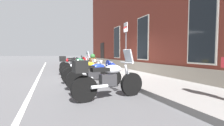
{
  "coord_description": "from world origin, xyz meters",
  "views": [
    {
      "loc": [
        8.35,
        -2.6,
        1.25
      ],
      "look_at": [
        0.44,
        0.37,
        0.73
      ],
      "focal_mm": 26.31,
      "sensor_mm": 36.0,
      "label": 1
    }
  ],
  "objects_px": {
    "motorcycle_blue_sport": "(97,73)",
    "motorcycle_black_sport": "(75,62)",
    "motorcycle_silver_touring": "(106,79)",
    "parking_sign": "(126,41)",
    "motorcycle_yellow_naked": "(87,71)",
    "motorcycle_red_sport": "(78,63)",
    "motorcycle_grey_naked": "(83,68)",
    "motorcycle_green_touring": "(76,65)",
    "barrel_planter": "(93,61)"
  },
  "relations": [
    {
      "from": "motorcycle_grey_naked",
      "to": "motorcycle_silver_touring",
      "type": "xyz_separation_m",
      "value": [
        4.33,
        -0.19,
        0.09
      ]
    },
    {
      "from": "motorcycle_black_sport",
      "to": "motorcycle_green_touring",
      "type": "relative_size",
      "value": 1.01
    },
    {
      "from": "motorcycle_red_sport",
      "to": "motorcycle_grey_naked",
      "type": "distance_m",
      "value": 2.74
    },
    {
      "from": "motorcycle_red_sport",
      "to": "motorcycle_blue_sport",
      "type": "xyz_separation_m",
      "value": [
        5.6,
        -0.18,
        0.01
      ]
    },
    {
      "from": "motorcycle_black_sport",
      "to": "motorcycle_silver_touring",
      "type": "bearing_deg",
      "value": -2.43
    },
    {
      "from": "motorcycle_grey_naked",
      "to": "motorcycle_silver_touring",
      "type": "height_order",
      "value": "motorcycle_silver_touring"
    },
    {
      "from": "motorcycle_blue_sport",
      "to": "parking_sign",
      "type": "bearing_deg",
      "value": 129.61
    },
    {
      "from": "parking_sign",
      "to": "motorcycle_yellow_naked",
      "type": "bearing_deg",
      "value": -85.51
    },
    {
      "from": "motorcycle_red_sport",
      "to": "motorcycle_grey_naked",
      "type": "xyz_separation_m",
      "value": [
        2.74,
        -0.14,
        -0.07
      ]
    },
    {
      "from": "motorcycle_red_sport",
      "to": "motorcycle_silver_touring",
      "type": "height_order",
      "value": "motorcycle_silver_touring"
    },
    {
      "from": "motorcycle_yellow_naked",
      "to": "parking_sign",
      "type": "relative_size",
      "value": 0.85
    },
    {
      "from": "motorcycle_grey_naked",
      "to": "motorcycle_silver_touring",
      "type": "bearing_deg",
      "value": -2.48
    },
    {
      "from": "motorcycle_black_sport",
      "to": "motorcycle_yellow_naked",
      "type": "distance_m",
      "value": 5.53
    },
    {
      "from": "motorcycle_black_sport",
      "to": "barrel_planter",
      "type": "distance_m",
      "value": 1.87
    },
    {
      "from": "motorcycle_blue_sport",
      "to": "barrel_planter",
      "type": "distance_m",
      "value": 8.09
    },
    {
      "from": "motorcycle_silver_touring",
      "to": "barrel_planter",
      "type": "relative_size",
      "value": 2.05
    },
    {
      "from": "motorcycle_black_sport",
      "to": "motorcycle_grey_naked",
      "type": "relative_size",
      "value": 0.97
    },
    {
      "from": "motorcycle_blue_sport",
      "to": "motorcycle_silver_touring",
      "type": "relative_size",
      "value": 0.97
    },
    {
      "from": "motorcycle_blue_sport",
      "to": "motorcycle_black_sport",
      "type": "bearing_deg",
      "value": 178.3
    },
    {
      "from": "motorcycle_grey_naked",
      "to": "barrel_planter",
      "type": "bearing_deg",
      "value": 160.65
    },
    {
      "from": "motorcycle_blue_sport",
      "to": "motorcycle_yellow_naked",
      "type": "bearing_deg",
      "value": -177.89
    },
    {
      "from": "motorcycle_yellow_naked",
      "to": "motorcycle_blue_sport",
      "type": "height_order",
      "value": "motorcycle_blue_sport"
    },
    {
      "from": "motorcycle_grey_naked",
      "to": "motorcycle_blue_sport",
      "type": "bearing_deg",
      "value": -0.74
    },
    {
      "from": "parking_sign",
      "to": "barrel_planter",
      "type": "distance_m",
      "value": 6.47
    },
    {
      "from": "motorcycle_red_sport",
      "to": "barrel_planter",
      "type": "bearing_deg",
      "value": 144.6
    },
    {
      "from": "motorcycle_black_sport",
      "to": "motorcycle_red_sport",
      "type": "xyz_separation_m",
      "value": [
        1.31,
        -0.03,
        -0.04
      ]
    },
    {
      "from": "motorcycle_grey_naked",
      "to": "parking_sign",
      "type": "xyz_separation_m",
      "value": [
        1.33,
        1.82,
        1.33
      ]
    },
    {
      "from": "motorcycle_red_sport",
      "to": "barrel_planter",
      "type": "height_order",
      "value": "barrel_planter"
    },
    {
      "from": "motorcycle_green_touring",
      "to": "barrel_planter",
      "type": "height_order",
      "value": "motorcycle_green_touring"
    },
    {
      "from": "motorcycle_green_touring",
      "to": "motorcycle_yellow_naked",
      "type": "bearing_deg",
      "value": 2.82
    },
    {
      "from": "motorcycle_green_touring",
      "to": "motorcycle_blue_sport",
      "type": "height_order",
      "value": "motorcycle_green_touring"
    },
    {
      "from": "parking_sign",
      "to": "motorcycle_blue_sport",
      "type": "bearing_deg",
      "value": -50.39
    },
    {
      "from": "motorcycle_red_sport",
      "to": "motorcycle_grey_naked",
      "type": "bearing_deg",
      "value": -2.93
    },
    {
      "from": "motorcycle_green_touring",
      "to": "parking_sign",
      "type": "height_order",
      "value": "parking_sign"
    },
    {
      "from": "motorcycle_red_sport",
      "to": "motorcycle_grey_naked",
      "type": "height_order",
      "value": "motorcycle_red_sport"
    },
    {
      "from": "motorcycle_green_touring",
      "to": "motorcycle_yellow_naked",
      "type": "height_order",
      "value": "motorcycle_green_touring"
    },
    {
      "from": "motorcycle_blue_sport",
      "to": "motorcycle_silver_touring",
      "type": "xyz_separation_m",
      "value": [
        1.47,
        -0.15,
        0.01
      ]
    },
    {
      "from": "motorcycle_black_sport",
      "to": "motorcycle_yellow_naked",
      "type": "relative_size",
      "value": 0.98
    },
    {
      "from": "motorcycle_silver_touring",
      "to": "barrel_planter",
      "type": "xyz_separation_m",
      "value": [
        -9.36,
        1.95,
        0.03
      ]
    },
    {
      "from": "motorcycle_red_sport",
      "to": "parking_sign",
      "type": "relative_size",
      "value": 0.82
    },
    {
      "from": "motorcycle_red_sport",
      "to": "motorcycle_black_sport",
      "type": "bearing_deg",
      "value": 178.79
    },
    {
      "from": "motorcycle_silver_touring",
      "to": "parking_sign",
      "type": "relative_size",
      "value": 0.83
    },
    {
      "from": "motorcycle_yellow_naked",
      "to": "motorcycle_blue_sport",
      "type": "bearing_deg",
      "value": 2.11
    },
    {
      "from": "motorcycle_yellow_naked",
      "to": "barrel_planter",
      "type": "distance_m",
      "value": 6.76
    },
    {
      "from": "motorcycle_green_touring",
      "to": "motorcycle_yellow_naked",
      "type": "xyz_separation_m",
      "value": [
        2.63,
        0.13,
        -0.09
      ]
    },
    {
      "from": "motorcycle_grey_naked",
      "to": "motorcycle_silver_touring",
      "type": "distance_m",
      "value": 4.34
    },
    {
      "from": "parking_sign",
      "to": "barrel_planter",
      "type": "height_order",
      "value": "parking_sign"
    },
    {
      "from": "motorcycle_black_sport",
      "to": "motorcycle_blue_sport",
      "type": "xyz_separation_m",
      "value": [
        6.91,
        -0.2,
        -0.03
      ]
    },
    {
      "from": "motorcycle_grey_naked",
      "to": "motorcycle_blue_sport",
      "type": "height_order",
      "value": "motorcycle_blue_sport"
    },
    {
      "from": "motorcycle_grey_naked",
      "to": "barrel_planter",
      "type": "relative_size",
      "value": 2.11
    }
  ]
}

